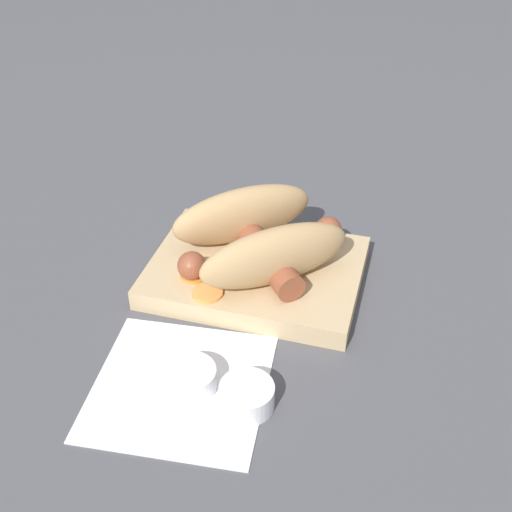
% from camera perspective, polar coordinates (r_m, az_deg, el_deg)
% --- Properties ---
extents(ground_plane, '(3.00, 3.00, 0.00)m').
position_cam_1_polar(ground_plane, '(0.71, 0.00, -2.17)').
color(ground_plane, '#4C4C51').
extents(food_tray, '(0.23, 0.17, 0.02)m').
position_cam_1_polar(food_tray, '(0.70, 0.00, -1.42)').
color(food_tray, tan).
rests_on(food_tray, ground_plane).
extents(bread_roll, '(0.21, 0.20, 0.06)m').
position_cam_1_polar(bread_roll, '(0.68, 0.19, 1.98)').
color(bread_roll, tan).
rests_on(bread_roll, food_tray).
extents(sausage, '(0.15, 0.14, 0.03)m').
position_cam_1_polar(sausage, '(0.69, 0.59, 0.80)').
color(sausage, brown).
rests_on(sausage, food_tray).
extents(pickled_veggies, '(0.07, 0.07, 0.00)m').
position_cam_1_polar(pickled_veggies, '(0.67, -4.97, -2.24)').
color(pickled_veggies, '#F99E4C').
rests_on(pickled_veggies, food_tray).
extents(napkin, '(0.17, 0.17, 0.00)m').
position_cam_1_polar(napkin, '(0.60, -6.76, -11.36)').
color(napkin, white).
rests_on(napkin, ground_plane).
extents(condiment_cup_near, '(0.05, 0.05, 0.02)m').
position_cam_1_polar(condiment_cup_near, '(0.59, -5.91, -10.92)').
color(condiment_cup_near, white).
rests_on(condiment_cup_near, ground_plane).
extents(condiment_cup_far, '(0.05, 0.05, 0.02)m').
position_cam_1_polar(condiment_cup_far, '(0.57, -0.82, -12.43)').
color(condiment_cup_far, white).
rests_on(condiment_cup_far, ground_plane).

